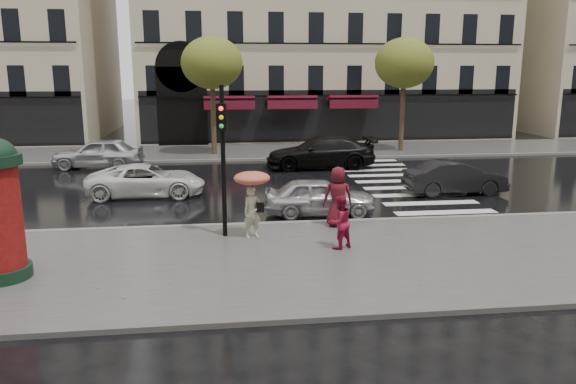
{
  "coord_description": "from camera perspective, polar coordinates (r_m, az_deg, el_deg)",
  "views": [
    {
      "loc": [
        -1.79,
        -14.02,
        4.88
      ],
      "look_at": [
        0.16,
        1.5,
        1.43
      ],
      "focal_mm": 35.0,
      "sensor_mm": 36.0,
      "label": 1
    }
  ],
  "objects": [
    {
      "name": "car_white",
      "position": [
        22.51,
        -14.21,
        1.15
      ],
      "size": [
        4.55,
        2.16,
        1.25
      ],
      "primitive_type": "imported",
      "rotation": [
        0.0,
        0.0,
        1.59
      ],
      "color": "white",
      "rests_on": "ground"
    },
    {
      "name": "tree_far_right",
      "position": [
        33.79,
        11.74,
        12.66
      ],
      "size": [
        3.4,
        3.4,
        6.64
      ],
      "color": "#38281C",
      "rests_on": "ground"
    },
    {
      "name": "woman_red",
      "position": [
        15.14,
        5.26,
        -3.07
      ],
      "size": [
        0.89,
        0.82,
        1.46
      ],
      "primitive_type": "imported",
      "rotation": [
        0.0,
        0.0,
        3.63
      ],
      "color": "maroon",
      "rests_on": "near_sidewalk"
    },
    {
      "name": "ground",
      "position": [
        14.96,
        0.1,
        -6.63
      ],
      "size": [
        160.0,
        160.0,
        0.0
      ],
      "primitive_type": "plane",
      "color": "black",
      "rests_on": "ground"
    },
    {
      "name": "near_kerb",
      "position": [
        17.78,
        -1.12,
        -3.28
      ],
      "size": [
        90.0,
        0.25,
        0.14
      ],
      "primitive_type": "cube",
      "color": "slate",
      "rests_on": "ground"
    },
    {
      "name": "woman_umbrella",
      "position": [
        15.94,
        -3.66,
        -0.09
      ],
      "size": [
        1.04,
        1.04,
        1.99
      ],
      "color": "beige",
      "rests_on": "near_sidewalk"
    },
    {
      "name": "tree_far_left",
      "position": [
        32.03,
        -7.74,
        12.83
      ],
      "size": [
        3.4,
        3.4,
        6.64
      ],
      "color": "#38281C",
      "rests_on": "ground"
    },
    {
      "name": "car_darkgrey",
      "position": [
        23.2,
        16.62,
        1.41
      ],
      "size": [
        4.03,
        1.53,
        1.31
      ],
      "primitive_type": "imported",
      "rotation": [
        0.0,
        0.0,
        1.6
      ],
      "color": "black",
      "rests_on": "ground"
    },
    {
      "name": "traffic_light",
      "position": [
        15.88,
        -6.65,
        4.6
      ],
      "size": [
        0.29,
        0.41,
        4.33
      ],
      "color": "black",
      "rests_on": "near_sidewalk"
    },
    {
      "name": "car_black",
      "position": [
        28.11,
        3.31,
        4.02
      ],
      "size": [
        5.45,
        2.29,
        1.57
      ],
      "primitive_type": "imported",
      "rotation": [
        0.0,
        0.0,
        -1.59
      ],
      "color": "black",
      "rests_on": "ground"
    },
    {
      "name": "far_kerb",
      "position": [
        30.46,
        -3.72,
        3.31
      ],
      "size": [
        90.0,
        0.25,
        0.14
      ],
      "primitive_type": "cube",
      "color": "slate",
      "rests_on": "ground"
    },
    {
      "name": "car_far_silver",
      "position": [
        29.6,
        -18.74,
        3.75
      ],
      "size": [
        4.51,
        2.03,
        1.5
      ],
      "primitive_type": "imported",
      "rotation": [
        0.0,
        0.0,
        -1.63
      ],
      "color": "silver",
      "rests_on": "ground"
    },
    {
      "name": "car_silver",
      "position": [
        19.01,
        3.24,
        -0.48
      ],
      "size": [
        3.87,
        1.81,
        1.28
      ],
      "primitive_type": "imported",
      "rotation": [
        0.0,
        0.0,
        1.49
      ],
      "color": "silver",
      "rests_on": "ground"
    },
    {
      "name": "near_sidewalk",
      "position": [
        14.47,
        0.35,
        -7.04
      ],
      "size": [
        90.0,
        7.0,
        0.12
      ],
      "primitive_type": "cube",
      "color": "#474744",
      "rests_on": "ground"
    },
    {
      "name": "man_burgundy",
      "position": [
        17.25,
        5.09,
        -0.47
      ],
      "size": [
        0.95,
        0.66,
        1.86
      ],
      "primitive_type": "imported",
      "rotation": [
        0.0,
        0.0,
        3.07
      ],
      "color": "#52101A",
      "rests_on": "near_sidewalk"
    },
    {
      "name": "zebra_crossing",
      "position": [
        25.35,
        10.87,
        1.11
      ],
      "size": [
        3.6,
        11.75,
        0.01
      ],
      "primitive_type": "cube",
      "color": "silver",
      "rests_on": "ground"
    },
    {
      "name": "far_sidewalk",
      "position": [
        33.42,
        -4.04,
        4.1
      ],
      "size": [
        90.0,
        6.0,
        0.12
      ],
      "primitive_type": "cube",
      "color": "#474744",
      "rests_on": "ground"
    }
  ]
}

